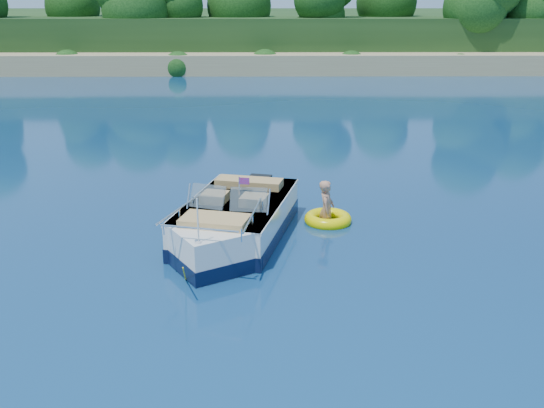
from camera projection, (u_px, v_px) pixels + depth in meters
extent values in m
plane|color=#0A234C|center=(226.00, 277.00, 12.49)|extent=(160.00, 160.00, 0.00)
cube|color=#9D885B|center=(255.00, 64.00, 48.32)|extent=(170.00, 8.00, 2.00)
cube|color=black|center=(259.00, 37.00, 73.72)|extent=(170.00, 56.00, 6.00)
cylinder|color=black|center=(37.00, 29.00, 49.68)|extent=(0.44, 0.44, 3.20)
cylinder|color=black|center=(256.00, 26.00, 51.21)|extent=(0.44, 0.44, 3.60)
cylinder|color=black|center=(499.00, 33.00, 49.66)|extent=(0.44, 0.44, 2.60)
sphere|color=black|center=(503.00, 1.00, 48.86)|extent=(4.29, 4.29, 4.29)
cube|color=white|center=(238.00, 222.00, 14.65)|extent=(3.05, 4.46, 1.13)
cube|color=white|center=(213.00, 252.00, 12.87)|extent=(2.09, 2.09, 1.13)
cube|color=black|center=(238.00, 228.00, 14.70)|extent=(3.09, 4.50, 0.32)
cube|color=black|center=(213.00, 259.00, 12.92)|extent=(2.13, 2.13, 0.32)
cube|color=tan|center=(241.00, 205.00, 14.84)|extent=(2.34, 3.17, 0.11)
cube|color=white|center=(238.00, 201.00, 14.48)|extent=(3.09, 4.47, 0.06)
cube|color=black|center=(260.00, 193.00, 16.68)|extent=(0.66, 0.51, 0.97)
cube|color=#8C9EA5|center=(208.00, 197.00, 13.79)|extent=(0.88, 0.57, 0.52)
cube|color=#8C9EA5|center=(249.00, 200.00, 13.58)|extent=(0.86, 0.36, 0.52)
cube|color=tan|center=(215.00, 202.00, 14.32)|extent=(0.71, 0.71, 0.43)
cube|color=tan|center=(254.00, 205.00, 14.12)|extent=(0.71, 0.71, 0.43)
cube|color=tan|center=(249.00, 187.00, 15.46)|extent=(1.77, 0.97, 0.41)
cube|color=tan|center=(215.00, 225.00, 12.89)|extent=(1.57, 1.12, 0.37)
cylinder|color=white|center=(198.00, 220.00, 11.79)|extent=(0.04, 0.04, 0.91)
cube|color=red|center=(244.00, 181.00, 13.46)|extent=(0.23, 0.07, 0.15)
cube|color=silver|center=(198.00, 242.00, 11.88)|extent=(0.12, 0.09, 0.05)
cylinder|color=yellow|center=(184.00, 274.00, 11.74)|extent=(0.15, 1.16, 0.82)
torus|color=#FFED00|center=(328.00, 219.00, 15.53)|extent=(1.59, 1.59, 0.32)
torus|color=red|center=(328.00, 219.00, 15.53)|extent=(1.31, 1.31, 0.11)
imported|color=tan|center=(326.00, 223.00, 15.47)|extent=(0.53, 0.91, 1.68)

